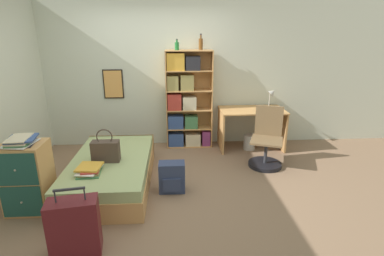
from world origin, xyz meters
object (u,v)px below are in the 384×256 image
at_px(dresser, 27,177).
at_px(bottle_brown, 201,44).
at_px(suitcase, 74,227).
at_px(bookcase, 185,102).
at_px(book_stack_on_bed, 90,169).
at_px(handbag, 106,151).
at_px(magazine_pile_on_dresser, 20,141).
at_px(bottle_green, 177,46).
at_px(desk_lamp, 272,95).
at_px(backpack, 172,177).
at_px(bed, 112,171).
at_px(desk, 251,121).
at_px(waste_bin, 249,142).
at_px(desk_chair, 266,148).

xyz_separation_m(dresser, bottle_brown, (2.22, 2.02, 1.43)).
relative_size(suitcase, bookcase, 0.40).
height_order(book_stack_on_bed, suitcase, suitcase).
xyz_separation_m(handbag, bottle_brown, (1.40, 1.55, 1.31)).
relative_size(magazine_pile_on_dresser, bottle_brown, 1.44).
xyz_separation_m(bottle_green, desk_lamp, (1.69, -0.06, -0.86)).
distance_m(bottle_green, backpack, 2.33).
bearing_deg(backpack, suitcase, -129.41).
distance_m(bed, magazine_pile_on_dresser, 1.24).
distance_m(handbag, suitcase, 1.30).
bearing_deg(desk, magazine_pile_on_dresser, -149.78).
xyz_separation_m(bottle_brown, waste_bin, (0.88, -0.27, -1.72)).
xyz_separation_m(dresser, bottle_green, (1.81, 1.99, 1.40)).
distance_m(dresser, waste_bin, 3.57).
bearing_deg(bed, bottle_brown, 46.50).
height_order(bed, handbag, handbag).
distance_m(handbag, bookcase, 1.91).
height_order(handbag, waste_bin, handbag).
distance_m(suitcase, bottle_brown, 3.54).
xyz_separation_m(book_stack_on_bed, bottle_brown, (1.53, 1.89, 1.42)).
height_order(magazine_pile_on_dresser, bookcase, bookcase).
bearing_deg(bookcase, bottle_brown, 4.77).
relative_size(book_stack_on_bed, dresser, 0.46).
relative_size(bottle_green, backpack, 0.44).
bearing_deg(desk_lamp, bookcase, 177.38).
bearing_deg(bottle_green, bed, -124.22).
xyz_separation_m(dresser, bookcase, (1.94, 2.00, 0.41)).
bearing_deg(waste_bin, book_stack_on_bed, -146.17).
distance_m(bottle_green, desk_chair, 2.26).
distance_m(bookcase, desk_chair, 1.65).
relative_size(desk_lamp, desk_chair, 0.39).
distance_m(handbag, desk, 2.67).
distance_m(bottle_brown, backpack, 2.43).
distance_m(magazine_pile_on_dresser, bookcase, 2.79).
distance_m(bookcase, bottle_green, 1.00).
relative_size(book_stack_on_bed, bottle_green, 2.13).
distance_m(magazine_pile_on_dresser, desk_lamp, 4.00).
xyz_separation_m(bed, desk, (2.28, 1.23, 0.31)).
bearing_deg(handbag, waste_bin, 29.30).
height_order(dresser, desk_lamp, desk_lamp).
relative_size(book_stack_on_bed, bottle_brown, 1.45).
relative_size(book_stack_on_bed, suitcase, 0.55).
height_order(bed, suitcase, suitcase).
xyz_separation_m(dresser, desk_lamp, (3.50, 1.93, 0.54)).
xyz_separation_m(suitcase, bookcase, (1.17, 2.80, 0.55)).
xyz_separation_m(handbag, waste_bin, (2.28, 1.28, -0.41)).
xyz_separation_m(book_stack_on_bed, desk_lamp, (2.81, 1.79, 0.53)).
height_order(magazine_pile_on_dresser, bottle_brown, bottle_brown).
bearing_deg(bottle_green, desk, -7.40).
height_order(bookcase, waste_bin, bookcase).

